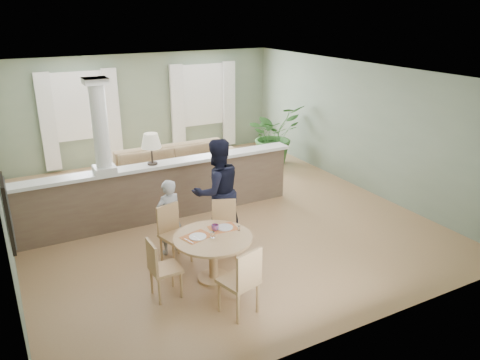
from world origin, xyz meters
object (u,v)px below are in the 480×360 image
chair_far_man (225,225)px  chair_near (243,279)px  houseplant (274,135)px  chair_side (160,267)px  sofa (178,171)px  man_person (217,192)px  chair_far_boy (173,231)px  dining_table (213,245)px  child_person (169,217)px

chair_far_man → chair_near: 1.66m
houseplant → chair_side: (-4.47, -4.28, -0.28)m
sofa → houseplant: (2.83, 0.68, 0.28)m
sofa → man_person: man_person is taller
chair_far_boy → man_person: man_person is taller
sofa → chair_near: 4.56m
dining_table → chair_near: size_ratio=1.18×
houseplant → chair_far_man: (-3.16, -3.58, -0.26)m
chair_near → child_person: size_ratio=0.77×
chair_far_boy → chair_near: size_ratio=0.94×
child_person → chair_far_man: bearing=136.2°
chair_far_boy → man_person: size_ratio=0.51×
dining_table → houseplant: bearing=49.0°
sofa → chair_far_man: bearing=-96.3°
dining_table → chair_near: 0.96m
dining_table → child_person: size_ratio=0.91×
chair_far_man → chair_side: 1.49m
chair_far_man → sofa: bearing=106.5°
chair_far_boy → chair_side: size_ratio=1.06×
chair_far_man → chair_near: (-0.52, -1.57, 0.04)m
chair_far_man → chair_side: chair_far_man is taller
chair_far_man → man_person: (0.09, 0.45, 0.41)m
chair_far_man → child_person: child_person is taller
child_person → man_person: size_ratio=0.70×
chair_side → man_person: 1.86m
houseplant → chair_near: size_ratio=1.56×
chair_side → man_person: size_ratio=0.48×
chair_side → houseplant: bearing=-47.6°
houseplant → chair_side: 6.20m
houseplant → chair_far_man: 4.79m
child_person → chair_far_boy: bearing=67.4°
sofa → dining_table: (-0.82, -3.52, 0.08)m
houseplant → chair_far_boy: (-3.97, -3.40, -0.25)m
houseplant → chair_far_boy: 5.23m
chair_far_man → child_person: bearing=173.5°
houseplant → man_person: (-3.07, -3.14, 0.15)m
chair_far_boy → chair_side: (-0.50, -0.88, -0.03)m
chair_near → houseplant: bearing=-141.1°
sofa → chair_far_boy: (-1.14, -2.72, 0.03)m
dining_table → chair_side: size_ratio=1.32×
chair_far_man → dining_table: bearing=-105.5°
chair_far_boy → chair_side: bearing=-134.6°
chair_far_man → man_person: bearing=101.9°
sofa → man_person: bearing=-95.5°
dining_table → man_person: 1.26m
chair_near → man_person: size_ratio=0.54×
child_person → man_person: 0.90m
dining_table → child_person: child_person is taller
houseplant → chair_far_man: houseplant is taller
sofa → houseplant: size_ratio=2.13×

